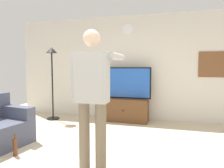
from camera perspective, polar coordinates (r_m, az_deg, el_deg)
back_wall at (r=5.44m, az=5.07°, el=4.58°), size 6.40×0.10×2.70m
tv_stand at (r=5.21m, az=3.68°, el=-7.18°), size 1.15×0.51×0.57m
television at (r=5.16m, az=3.82°, el=0.33°), size 1.27×0.07×0.79m
wall_clock at (r=5.48m, az=4.43°, el=15.02°), size 0.27×0.03×0.27m
framed_picture at (r=5.40m, az=26.73°, el=4.92°), size 0.71×0.04×0.61m
floor_lamp at (r=5.49m, az=-16.43°, el=4.27°), size 0.32×0.32×1.87m
person_standing_nearer_lamp at (r=2.59m, az=-5.47°, el=-2.40°), size 0.59×0.78×1.82m
beverage_bottle at (r=3.59m, az=-25.48°, el=-15.53°), size 0.07×0.07×0.34m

